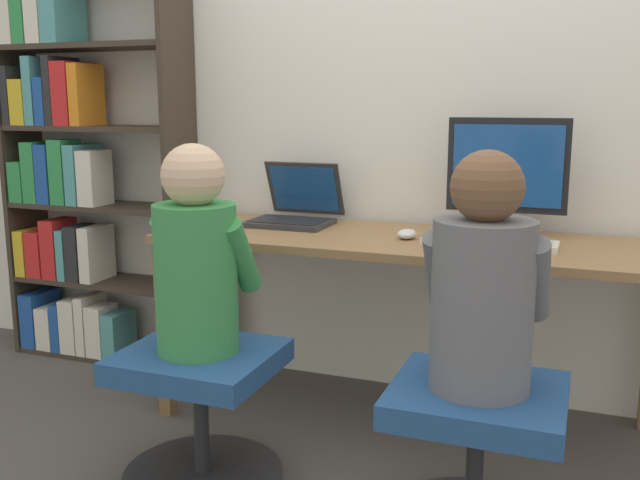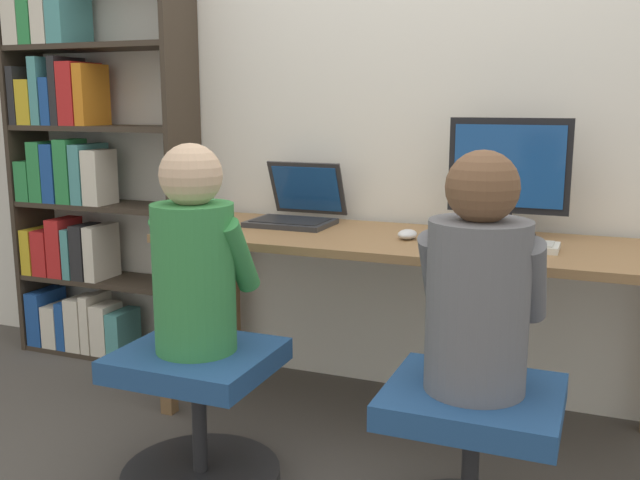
% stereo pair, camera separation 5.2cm
% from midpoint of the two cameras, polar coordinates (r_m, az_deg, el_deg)
% --- Properties ---
extents(ground_plane, '(14.00, 14.00, 0.00)m').
position_cam_midpoint_polar(ground_plane, '(2.56, 4.11, -16.92)').
color(ground_plane, '#4C4742').
extents(wall_back, '(10.00, 0.05, 2.60)m').
position_cam_midpoint_polar(wall_back, '(2.91, 8.36, 12.89)').
color(wall_back, white).
rests_on(wall_back, ground_plane).
extents(desk, '(1.81, 0.60, 0.71)m').
position_cam_midpoint_polar(desk, '(2.62, 6.21, -1.44)').
color(desk, olive).
rests_on(desk, ground_plane).
extents(desktop_monitor, '(0.43, 0.21, 0.43)m').
position_cam_midpoint_polar(desktop_monitor, '(2.66, 14.16, 4.81)').
color(desktop_monitor, black).
rests_on(desktop_monitor, desk).
extents(laptop, '(0.32, 0.34, 0.24)m').
position_cam_midpoint_polar(laptop, '(2.88, -2.58, 2.34)').
color(laptop, '#2D2D30').
rests_on(laptop, desk).
extents(keyboard, '(0.45, 0.13, 0.03)m').
position_cam_midpoint_polar(keyboard, '(2.49, 12.81, -0.19)').
color(keyboard, silver).
rests_on(keyboard, desk).
extents(computer_mouse_by_keyboard, '(0.07, 0.09, 0.03)m').
position_cam_midpoint_polar(computer_mouse_by_keyboard, '(2.57, 6.40, 0.48)').
color(computer_mouse_by_keyboard, silver).
rests_on(computer_mouse_by_keyboard, desk).
extents(office_chair_left, '(0.51, 0.51, 0.44)m').
position_cam_midpoint_polar(office_chair_left, '(2.08, 11.58, -16.43)').
color(office_chair_left, '#262628').
rests_on(office_chair_left, ground_plane).
extents(office_chair_right, '(0.51, 0.51, 0.44)m').
position_cam_midpoint_polar(office_chair_right, '(2.34, -10.15, -13.15)').
color(office_chair_right, '#262628').
rests_on(office_chair_right, ground_plane).
extents(person_at_monitor, '(0.33, 0.30, 0.64)m').
position_cam_midpoint_polar(person_at_monitor, '(1.91, 12.16, -3.55)').
color(person_at_monitor, slate).
rests_on(person_at_monitor, office_chair_left).
extents(person_at_laptop, '(0.31, 0.29, 0.64)m').
position_cam_midpoint_polar(person_at_laptop, '(2.19, -10.52, -1.49)').
color(person_at_laptop, '#388C47').
rests_on(person_at_laptop, office_chair_right).
extents(bookshelf, '(0.90, 0.26, 1.80)m').
position_cam_midpoint_polar(bookshelf, '(3.50, -19.49, 4.66)').
color(bookshelf, '#382D23').
rests_on(bookshelf, ground_plane).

